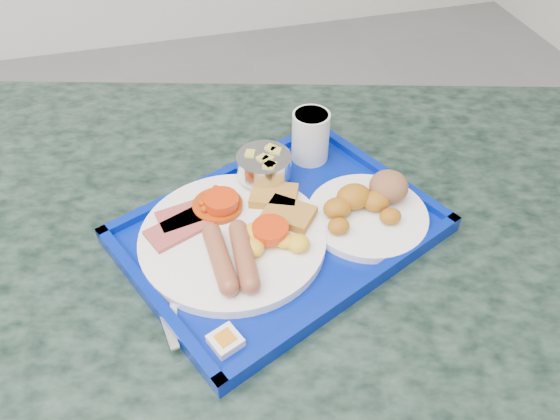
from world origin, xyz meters
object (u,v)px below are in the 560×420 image
object	(u,v)px
main_plate	(237,234)
fruit_bowl	(264,166)
tray	(280,232)
juice_cup	(311,135)
table	(284,311)
bread_plate	(369,207)

from	to	relation	value
main_plate	fruit_bowl	xyz separation A→B (m)	(0.07, 0.11, 0.03)
tray	fruit_bowl	xyz separation A→B (m)	(0.00, 0.11, 0.05)
tray	main_plate	world-z (taller)	main_plate
tray	juice_cup	xyz separation A→B (m)	(0.10, 0.16, 0.05)
tray	main_plate	size ratio (longest dim) A/B	1.96
table	main_plate	bearing A→B (deg)	-167.69
table	fruit_bowl	xyz separation A→B (m)	(-0.01, 0.10, 0.27)
fruit_bowl	tray	bearing A→B (deg)	-91.06
main_plate	juice_cup	bearing A→B (deg)	45.44
tray	bread_plate	distance (m)	0.14
tray	juice_cup	world-z (taller)	juice_cup
tray	main_plate	bearing A→B (deg)	-173.21
tray	fruit_bowl	distance (m)	0.12
table	main_plate	world-z (taller)	main_plate
fruit_bowl	juice_cup	distance (m)	0.11
main_plate	fruit_bowl	distance (m)	0.14
juice_cup	main_plate	bearing A→B (deg)	-134.56
tray	bread_plate	bearing A→B (deg)	-2.87
main_plate	table	bearing A→B (deg)	12.31
fruit_bowl	bread_plate	bearing A→B (deg)	-39.34
bread_plate	fruit_bowl	world-z (taller)	same
main_plate	bread_plate	distance (m)	0.21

